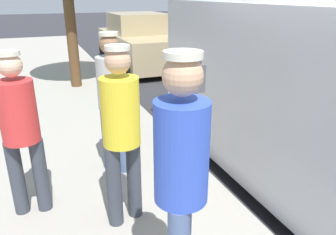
% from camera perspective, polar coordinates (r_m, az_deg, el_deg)
% --- Properties ---
extents(ground_plane, '(80.00, 80.00, 0.00)m').
position_cam_1_polar(ground_plane, '(4.28, 24.97, -13.01)').
color(ground_plane, '#2D2D33').
extents(parking_meter_near, '(0.14, 0.18, 1.52)m').
position_cam_1_polar(parking_meter_near, '(3.44, 4.64, 2.71)').
color(parking_meter_near, gray).
rests_on(parking_meter_near, sidewalk_slab).
extents(pedestrian_in_yellow, '(0.35, 0.34, 1.70)m').
position_cam_1_polar(pedestrian_in_yellow, '(2.95, -8.09, -1.72)').
color(pedestrian_in_yellow, '#383D47').
rests_on(pedestrian_in_yellow, sidewalk_slab).
extents(pedestrian_in_gray, '(0.34, 0.34, 1.70)m').
position_cam_1_polar(pedestrian_in_gray, '(3.91, -9.61, 3.80)').
color(pedestrian_in_gray, '#4C608C').
rests_on(pedestrian_in_gray, sidewalk_slab).
extents(pedestrian_in_red, '(0.36, 0.34, 1.63)m').
position_cam_1_polar(pedestrian_in_red, '(3.36, -24.23, -1.41)').
color(pedestrian_in_red, '#383D47').
rests_on(pedestrian_in_red, sidewalk_slab).
extents(pedestrian_in_blue, '(0.34, 0.34, 1.80)m').
position_cam_1_polar(pedestrian_in_blue, '(2.07, 2.29, -9.75)').
color(pedestrian_in_blue, '#4C608C').
rests_on(pedestrian_in_blue, sidewalk_slab).
extents(parked_sedan_behind, '(1.95, 4.40, 1.65)m').
position_cam_1_polar(parked_sedan_behind, '(10.86, -4.89, 12.79)').
color(parked_sedan_behind, tan).
rests_on(parked_sedan_behind, ground).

